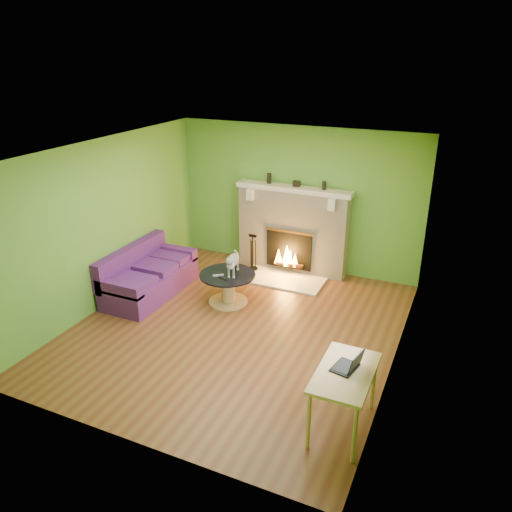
{
  "coord_description": "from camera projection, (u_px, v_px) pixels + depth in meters",
  "views": [
    {
      "loc": [
        2.86,
        -5.69,
        3.84
      ],
      "look_at": [
        0.13,
        0.4,
        1.02
      ],
      "focal_mm": 35.0,
      "sensor_mm": 36.0,
      "label": 1
    }
  ],
  "objects": [
    {
      "name": "remote_silver",
      "position": [
        218.0,
        275.0,
        7.83
      ],
      "size": [
        0.16,
        0.14,
        0.02
      ],
      "primitive_type": "cube",
      "rotation": [
        0.0,
        0.0,
        0.62
      ],
      "color": "gray",
      "rests_on": "coffee_table"
    },
    {
      "name": "mantel_vase_left",
      "position": [
        269.0,
        178.0,
        8.84
      ],
      "size": [
        0.08,
        0.08,
        0.18
      ],
      "primitive_type": "cylinder",
      "color": "black",
      "rests_on": "mantel"
    },
    {
      "name": "mantel_box",
      "position": [
        297.0,
        184.0,
        8.66
      ],
      "size": [
        0.12,
        0.08,
        0.1
      ],
      "primitive_type": "cube",
      "color": "black",
      "rests_on": "mantel"
    },
    {
      "name": "window_frame",
      "position": [
        391.0,
        286.0,
        5.15
      ],
      "size": [
        0.0,
        1.2,
        1.2
      ],
      "primitive_type": "plane",
      "rotation": [
        1.57,
        0.0,
        -1.57
      ],
      "color": "silver",
      "rests_on": "wall_right"
    },
    {
      "name": "wall_right",
      "position": [
        403.0,
        275.0,
        6.0
      ],
      "size": [
        0.0,
        5.0,
        5.0
      ],
      "primitive_type": "plane",
      "rotation": [
        1.57,
        0.0,
        -1.57
      ],
      "color": "#579731",
      "rests_on": "floor"
    },
    {
      "name": "mantel_vase_right",
      "position": [
        324.0,
        186.0,
        8.46
      ],
      "size": [
        0.07,
        0.07,
        0.14
      ],
      "primitive_type": "cylinder",
      "color": "black",
      "rests_on": "mantel"
    },
    {
      "name": "remote_black",
      "position": [
        223.0,
        278.0,
        7.73
      ],
      "size": [
        0.17,
        0.09,
        0.02
      ],
      "primitive_type": "cube",
      "rotation": [
        0.0,
        0.0,
        -0.31
      ],
      "color": "black",
      "rests_on": "coffee_table"
    },
    {
      "name": "wall_front",
      "position": [
        119.0,
        335.0,
        4.75
      ],
      "size": [
        5.0,
        0.0,
        5.0
      ],
      "primitive_type": "plane",
      "rotation": [
        -1.57,
        0.0,
        0.0
      ],
      "color": "#579731",
      "rests_on": "floor"
    },
    {
      "name": "laptop",
      "position": [
        346.0,
        359.0,
        5.18
      ],
      "size": [
        0.32,
        0.35,
        0.22
      ],
      "primitive_type": null,
      "rotation": [
        0.0,
        0.0,
        -0.21
      ],
      "color": "black",
      "rests_on": "desk"
    },
    {
      "name": "fire_tools",
      "position": [
        253.0,
        252.0,
        9.08
      ],
      "size": [
        0.18,
        0.18,
        0.69
      ],
      "primitive_type": null,
      "color": "black",
      "rests_on": "hearth"
    },
    {
      "name": "wall_back",
      "position": [
        297.0,
        199.0,
        8.95
      ],
      "size": [
        5.0,
        0.0,
        5.0
      ],
      "primitive_type": "plane",
      "rotation": [
        1.57,
        0.0,
        0.0
      ],
      "color": "#579731",
      "rests_on": "floor"
    },
    {
      "name": "window_pane",
      "position": [
        390.0,
        286.0,
        5.15
      ],
      "size": [
        0.0,
        1.06,
        1.06
      ],
      "primitive_type": "plane",
      "rotation": [
        1.57,
        0.0,
        -1.57
      ],
      "color": "white",
      "rests_on": "wall_right"
    },
    {
      "name": "fireplace",
      "position": [
        293.0,
        230.0,
        9.0
      ],
      "size": [
        2.1,
        0.46,
        1.58
      ],
      "color": "beige",
      "rests_on": "floor"
    },
    {
      "name": "ceiling",
      "position": [
        234.0,
        151.0,
        6.34
      ],
      "size": [
        5.0,
        5.0,
        0.0
      ],
      "primitive_type": "plane",
      "rotation": [
        3.14,
        0.0,
        0.0
      ],
      "color": "white",
      "rests_on": "wall_back"
    },
    {
      "name": "mantel",
      "position": [
        294.0,
        189.0,
        8.68
      ],
      "size": [
        2.1,
        0.28,
        0.08
      ],
      "primitive_type": "cube",
      "color": "beige",
      "rests_on": "fireplace"
    },
    {
      "name": "coffee_table",
      "position": [
        228.0,
        286.0,
        7.98
      ],
      "size": [
        0.89,
        0.89,
        0.51
      ],
      "color": "tan",
      "rests_on": "floor"
    },
    {
      "name": "cat",
      "position": [
        233.0,
        263.0,
        7.83
      ],
      "size": [
        0.36,
        0.64,
        0.38
      ],
      "primitive_type": null,
      "rotation": [
        0.0,
        0.0,
        0.24
      ],
      "color": "slate",
      "rests_on": "coffee_table"
    },
    {
      "name": "wall_left",
      "position": [
        105.0,
        224.0,
        7.7
      ],
      "size": [
        0.0,
        5.0,
        5.0
      ],
      "primitive_type": "plane",
      "rotation": [
        1.57,
        0.0,
        1.57
      ],
      "color": "#579731",
      "rests_on": "floor"
    },
    {
      "name": "hearth",
      "position": [
        282.0,
        279.0,
        8.86
      ],
      "size": [
        1.5,
        0.75,
        0.03
      ],
      "primitive_type": "cube",
      "color": "beige",
      "rests_on": "floor"
    },
    {
      "name": "sofa",
      "position": [
        148.0,
        276.0,
        8.29
      ],
      "size": [
        0.85,
        1.76,
        0.79
      ],
      "color": "#471758",
      "rests_on": "floor"
    },
    {
      "name": "desk",
      "position": [
        345.0,
        378.0,
        5.2
      ],
      "size": [
        0.57,
        0.98,
        0.73
      ],
      "color": "tan",
      "rests_on": "floor"
    },
    {
      "name": "floor",
      "position": [
        237.0,
        328.0,
        7.35
      ],
      "size": [
        5.0,
        5.0,
        0.0
      ],
      "primitive_type": "plane",
      "color": "brown",
      "rests_on": "ground"
    }
  ]
}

